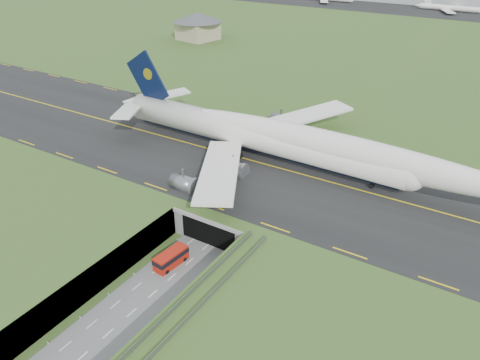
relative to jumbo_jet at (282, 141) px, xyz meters
The scene contains 9 objects.
ground 37.34m from the jumbo_jet, 91.69° to the right, with size 900.00×900.00×0.00m, color #3A5D25.
airfield_deck 36.51m from the jumbo_jet, 91.69° to the right, with size 800.00×800.00×6.00m, color gray.
trench_road 44.49m from the jumbo_jet, 91.39° to the right, with size 12.00×75.00×0.20m, color slate.
taxiway 6.22m from the jumbo_jet, 113.18° to the right, with size 800.00×44.00×0.18m, color black.
tunnel_portal 20.54m from the jumbo_jet, 93.19° to the right, with size 17.00×22.30×6.00m.
guideway 55.81m from the jumbo_jet, 79.66° to the right, with size 3.00×53.00×7.05m.
jumbo_jet is the anchor object (origin of this frame).
shuttle_tram 37.35m from the jumbo_jet, 95.27° to the right, with size 3.23×7.00×2.78m.
service_building 132.04m from the jumbo_jet, 134.59° to the left, with size 26.14×26.14×12.22m.
Camera 1 is at (43.25, -50.08, 54.05)m, focal length 35.00 mm.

